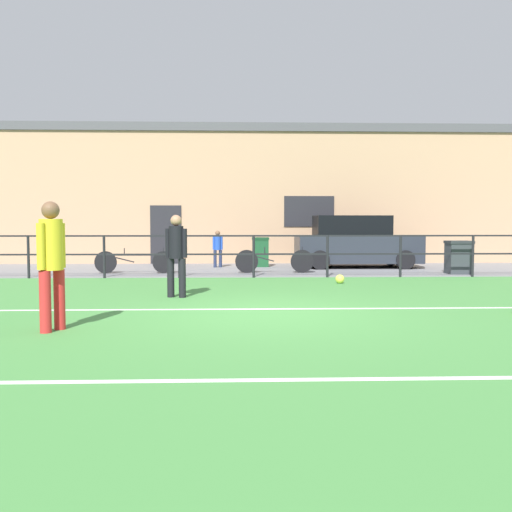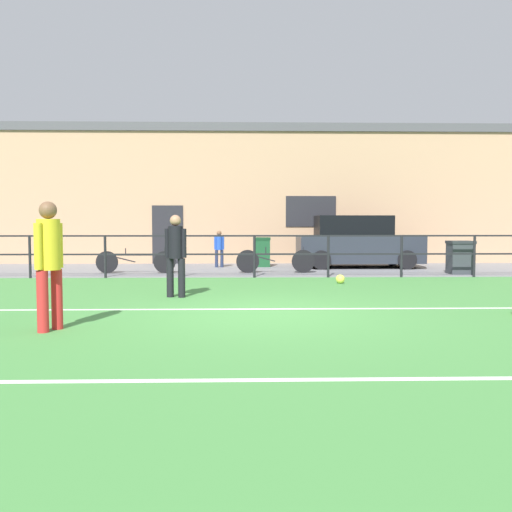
# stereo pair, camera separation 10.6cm
# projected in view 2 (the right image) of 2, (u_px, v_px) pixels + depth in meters

# --- Properties ---
(ground) EXTENTS (60.00, 44.00, 0.04)m
(ground) POSITION_uv_depth(u_px,v_px,m) (263.00, 315.00, 9.03)
(ground) COLOR #478C42
(field_line_touchline) EXTENTS (36.00, 0.11, 0.00)m
(field_line_touchline) POSITION_uv_depth(u_px,v_px,m) (262.00, 309.00, 9.50)
(field_line_touchline) COLOR white
(field_line_touchline) RESTS_ON ground
(field_line_hash) EXTENTS (36.00, 0.11, 0.00)m
(field_line_hash) POSITION_uv_depth(u_px,v_px,m) (279.00, 380.00, 5.20)
(field_line_hash) COLOR white
(field_line_hash) RESTS_ON ground
(pavement_strip) EXTENTS (48.00, 5.00, 0.02)m
(pavement_strip) POSITION_uv_depth(u_px,v_px,m) (253.00, 269.00, 17.51)
(pavement_strip) COLOR slate
(pavement_strip) RESTS_ON ground
(perimeter_fence) EXTENTS (36.07, 0.07, 1.15)m
(perimeter_fence) POSITION_uv_depth(u_px,v_px,m) (254.00, 250.00, 14.97)
(perimeter_fence) COLOR black
(perimeter_fence) RESTS_ON ground
(clubhouse_facade) EXTENTS (28.00, 2.56, 5.03)m
(clubhouse_facade) POSITION_uv_depth(u_px,v_px,m) (251.00, 195.00, 21.05)
(clubhouse_facade) COLOR tan
(clubhouse_facade) RESTS_ON ground
(player_goalkeeper) EXTENTS (0.44, 0.29, 1.63)m
(player_goalkeeper) POSITION_uv_depth(u_px,v_px,m) (176.00, 251.00, 10.97)
(player_goalkeeper) COLOR black
(player_goalkeeper) RESTS_ON ground
(player_striker) EXTENTS (0.31, 0.45, 1.76)m
(player_striker) POSITION_uv_depth(u_px,v_px,m) (49.00, 258.00, 7.53)
(player_striker) COLOR red
(player_striker) RESTS_ON ground
(soccer_ball_spare) EXTENTS (0.22, 0.22, 0.22)m
(soccer_ball_spare) POSITION_uv_depth(u_px,v_px,m) (340.00, 279.00, 13.52)
(soccer_ball_spare) COLOR #E5E04C
(soccer_ball_spare) RESTS_ON ground
(spectator_child) EXTENTS (0.33, 0.21, 1.20)m
(spectator_child) POSITION_uv_depth(u_px,v_px,m) (219.00, 246.00, 18.22)
(spectator_child) COLOR #232D4C
(spectator_child) RESTS_ON pavement_strip
(parked_car_red) EXTENTS (3.97, 1.86, 1.69)m
(parked_car_red) POSITION_uv_depth(u_px,v_px,m) (357.00, 243.00, 18.21)
(parked_car_red) COLOR #282D38
(parked_car_red) RESTS_ON pavement_strip
(bicycle_parked_0) EXTENTS (2.29, 0.04, 0.76)m
(bicycle_parked_0) POSITION_uv_depth(u_px,v_px,m) (275.00, 261.00, 16.21)
(bicycle_parked_0) COLOR black
(bicycle_parked_0) RESTS_ON pavement_strip
(bicycle_parked_1) EXTENTS (2.30, 0.04, 0.74)m
(bicycle_parked_1) POSITION_uv_depth(u_px,v_px,m) (136.00, 262.00, 16.10)
(bicycle_parked_1) COLOR black
(bicycle_parked_1) RESTS_ON pavement_strip
(trash_bin_0) EXTENTS (0.56, 0.47, 0.98)m
(trash_bin_0) POSITION_uv_depth(u_px,v_px,m) (262.00, 252.00, 18.48)
(trash_bin_0) COLOR #194C28
(trash_bin_0) RESTS_ON pavement_strip
(trash_bin_1) EXTENTS (0.69, 0.58, 0.95)m
(trash_bin_1) POSITION_uv_depth(u_px,v_px,m) (460.00, 257.00, 15.83)
(trash_bin_1) COLOR #33383D
(trash_bin_1) RESTS_ON pavement_strip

